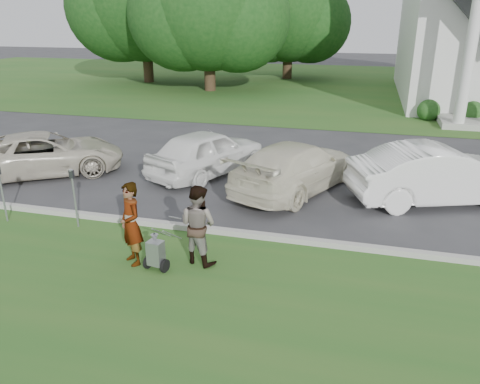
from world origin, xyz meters
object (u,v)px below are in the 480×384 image
at_px(tree_far, 144,3).
at_px(person_left, 131,225).
at_px(parking_meter_near, 74,191).
at_px(car_c, 296,167).
at_px(tree_left, 208,11).
at_px(car_d, 440,175).
at_px(parking_meter_far, 1,187).
at_px(striping_cart, 156,253).
at_px(car_a, 45,154).
at_px(person_right, 198,225).
at_px(tree_back, 289,17).
at_px(car_b, 207,152).

height_order(tree_far, person_left, tree_far).
relative_size(tree_far, parking_meter_near, 7.85).
distance_m(tree_far, parking_meter_near, 27.28).
xyz_separation_m(tree_far, car_c, (14.67, -20.96, -4.98)).
distance_m(tree_left, car_d, 22.32).
bearing_deg(parking_meter_far, car_d, 21.69).
bearing_deg(striping_cart, car_a, 150.61).
bearing_deg(car_d, person_right, 112.25).
relative_size(tree_back, car_d, 1.98).
bearing_deg(parking_meter_near, car_d, 24.98).
height_order(person_left, car_d, person_left).
relative_size(striping_cart, person_left, 0.55).
height_order(tree_far, tree_back, tree_far).
bearing_deg(parking_meter_far, tree_back, 86.22).
xyz_separation_m(parking_meter_far, car_d, (10.57, 4.21, -0.12)).
bearing_deg(person_left, parking_meter_near, -170.48).
relative_size(tree_left, tree_back, 1.11).
bearing_deg(car_c, car_b, 9.38).
xyz_separation_m(person_right, car_d, (5.21, 4.89, -0.05)).
bearing_deg(person_left, car_c, 103.67).
height_order(car_a, car_b, car_b).
height_order(tree_left, car_b, tree_left).
relative_size(tree_back, striping_cart, 9.85).
height_order(person_left, car_b, person_left).
distance_m(person_right, car_a, 8.01).
relative_size(tree_back, car_a, 1.97).
bearing_deg(car_c, person_left, 86.85).
xyz_separation_m(tree_far, car_a, (6.59, -21.56, -5.01)).
xyz_separation_m(tree_left, person_left, (6.07, -23.22, -4.23)).
bearing_deg(striping_cart, tree_far, 124.61).
distance_m(parking_meter_near, car_a, 4.77).
bearing_deg(striping_cart, car_b, 108.06).
relative_size(tree_left, car_d, 2.19).
distance_m(person_right, parking_meter_near, 3.55).
bearing_deg(tree_back, striping_cart, -85.16).
xyz_separation_m(person_left, car_c, (2.60, 5.26, -0.16)).
relative_size(tree_far, person_left, 6.61).
relative_size(person_left, car_c, 0.36).
xyz_separation_m(parking_meter_far, car_a, (-1.42, 3.57, -0.24)).
distance_m(tree_far, striping_cart, 29.72).
xyz_separation_m(person_right, parking_meter_near, (-3.45, 0.86, 0.09)).
relative_size(tree_left, person_left, 6.03).
height_order(tree_left, tree_far, tree_far).
bearing_deg(striping_cart, person_left, 175.58).
distance_m(striping_cart, person_right, 1.01).
bearing_deg(parking_meter_far, car_c, 32.08).
bearing_deg(car_b, person_left, 118.20).
relative_size(striping_cart, car_b, 0.22).
bearing_deg(parking_meter_far, person_right, -7.32).
relative_size(parking_meter_near, parking_meter_far, 1.01).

